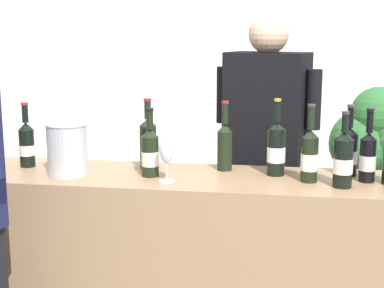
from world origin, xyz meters
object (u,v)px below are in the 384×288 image
(wine_bottle_9, at_px, (27,144))
(wine_glass, at_px, (167,151))
(wine_bottle_11, at_px, (368,156))
(potted_shrub, at_px, (381,158))
(person_server, at_px, (265,174))
(wine_bottle_6, at_px, (225,144))
(wine_bottle_5, at_px, (343,160))
(wine_bottle_3, at_px, (148,141))
(ice_bucket, at_px, (67,149))
(wine_bottle_1, at_px, (150,152))
(wine_bottle_10, at_px, (310,155))
(wine_bottle_4, at_px, (276,149))
(wine_bottle_2, at_px, (349,151))

(wine_bottle_9, relative_size, wine_glass, 1.53)
(wine_bottle_11, distance_m, potted_shrub, 1.30)
(wine_bottle_9, height_order, person_server, person_server)
(wine_bottle_6, relative_size, person_server, 0.20)
(person_server, bearing_deg, wine_bottle_11, -48.63)
(potted_shrub, bearing_deg, wine_bottle_5, -105.85)
(wine_bottle_6, relative_size, potted_shrub, 0.27)
(wine_bottle_3, relative_size, person_server, 0.20)
(ice_bucket, bearing_deg, wine_bottle_3, 28.58)
(wine_bottle_1, distance_m, wine_glass, 0.13)
(wine_bottle_10, distance_m, ice_bucket, 1.10)
(wine_bottle_4, distance_m, potted_shrub, 1.39)
(wine_bottle_1, xyz_separation_m, wine_glass, (0.09, -0.09, 0.03))
(wine_bottle_3, bearing_deg, wine_bottle_10, -10.45)
(wine_bottle_6, distance_m, wine_bottle_9, 0.97)
(wine_glass, bearing_deg, wine_bottle_1, 137.87)
(wine_bottle_3, relative_size, wine_bottle_9, 1.07)
(wine_bottle_4, distance_m, wine_bottle_6, 0.25)
(wine_bottle_2, bearing_deg, wine_bottle_10, -142.04)
(wine_bottle_3, xyz_separation_m, wine_bottle_10, (0.76, -0.14, -0.01))
(wine_bottle_3, xyz_separation_m, ice_bucket, (-0.34, -0.18, -0.01))
(wine_bottle_2, relative_size, person_server, 0.19)
(wine_bottle_1, distance_m, wine_bottle_10, 0.71)
(person_server, bearing_deg, wine_bottle_10, -69.78)
(wine_bottle_3, height_order, wine_bottle_10, wine_bottle_10)
(wine_bottle_9, relative_size, ice_bucket, 1.31)
(wine_bottle_3, relative_size, wine_glass, 1.64)
(wine_bottle_11, height_order, wine_glass, wine_bottle_11)
(wine_bottle_10, distance_m, wine_glass, 0.63)
(wine_bottle_5, bearing_deg, ice_bucket, 178.84)
(wine_bottle_1, xyz_separation_m, wine_bottle_10, (0.71, 0.01, 0.01))
(wine_bottle_9, relative_size, wine_bottle_10, 0.92)
(wine_bottle_1, xyz_separation_m, wine_bottle_6, (0.32, 0.17, 0.01))
(wine_bottle_1, relative_size, wine_bottle_10, 0.91)
(wine_bottle_10, bearing_deg, wine_glass, -170.83)
(wine_bottle_3, relative_size, wine_bottle_11, 1.04)
(wine_bottle_9, height_order, wine_glass, wine_bottle_9)
(person_server, distance_m, potted_shrub, 1.03)
(wine_bottle_1, xyz_separation_m, wine_bottle_9, (-0.64, 0.09, 0.00))
(wine_bottle_11, height_order, ice_bucket, wine_bottle_11)
(wine_bottle_2, xyz_separation_m, ice_bucket, (-1.28, -0.19, 0.01))
(wine_bottle_11, bearing_deg, wine_glass, -170.88)
(wine_bottle_3, distance_m, wine_bottle_10, 0.77)
(wine_bottle_6, bearing_deg, wine_bottle_3, -177.88)
(wine_bottle_6, xyz_separation_m, ice_bucket, (-0.71, -0.20, -0.00))
(wine_glass, height_order, ice_bucket, ice_bucket)
(wine_bottle_4, height_order, wine_bottle_6, wine_bottle_4)
(wine_bottle_1, height_order, wine_bottle_2, wine_bottle_2)
(wine_bottle_11, bearing_deg, wine_bottle_5, -136.74)
(wine_bottle_2, distance_m, wine_bottle_11, 0.12)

